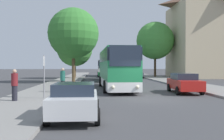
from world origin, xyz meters
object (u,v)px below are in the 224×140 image
at_px(tree_left_far, 75,49).
at_px(bus_stop_sign, 44,72).
at_px(parked_car_right_far, 136,74).
at_px(bus_front, 116,68).
at_px(pedestrian_waiting_far, 63,80).
at_px(tree_right_near, 155,41).
at_px(parked_car_right_near, 184,83).
at_px(bus_rear, 105,68).
at_px(parked_car_left_curb, 75,100).
at_px(pedestrian_waiting_near, 15,85).
at_px(tree_left_near, 73,33).
at_px(bus_middle, 110,68).

bearing_deg(tree_left_far, bus_stop_sign, -89.46).
bearing_deg(parked_car_right_far, bus_front, 74.05).
relative_size(pedestrian_waiting_far, tree_right_near, 0.18).
height_order(parked_car_right_near, pedestrian_waiting_far, pedestrian_waiting_far).
relative_size(bus_rear, parked_car_left_curb, 2.92).
relative_size(bus_front, tree_left_far, 1.50).
bearing_deg(pedestrian_waiting_near, bus_rear, -11.46).
xyz_separation_m(bus_front, parked_car_right_far, (5.20, 21.78, -1.14)).
xyz_separation_m(bus_rear, tree_right_near, (8.80, -6.24, 4.93)).
bearing_deg(tree_left_far, pedestrian_waiting_far, -87.73).
bearing_deg(parked_car_right_near, tree_right_near, -94.98).
bearing_deg(tree_left_near, parked_car_right_far, 51.99).
xyz_separation_m(parked_car_right_far, tree_left_far, (-10.44, -2.15, 4.16)).
xyz_separation_m(tree_left_far, tree_right_near, (14.12, 3.47, 1.71)).
bearing_deg(parked_car_left_curb, bus_middle, 83.57).
height_order(bus_rear, pedestrian_waiting_near, bus_rear).
height_order(parked_car_right_near, tree_right_near, tree_right_near).
height_order(bus_middle, parked_car_right_near, bus_middle).
relative_size(pedestrian_waiting_near, tree_left_near, 0.19).
distance_m(bus_rear, pedestrian_waiting_near, 38.32).
xyz_separation_m(parked_car_right_near, tree_right_near, (3.87, 26.64, 5.83)).
relative_size(bus_front, tree_right_near, 1.16).
distance_m(bus_middle, parked_car_left_curb, 27.12).
height_order(bus_front, parked_car_left_curb, bus_front).
height_order(pedestrian_waiting_far, tree_left_far, tree_left_far).
bearing_deg(bus_front, pedestrian_waiting_far, -140.71).
bearing_deg(bus_middle, bus_front, -91.13).
xyz_separation_m(bus_middle, tree_left_far, (-5.43, 5.65, 3.11)).
xyz_separation_m(parked_car_left_curb, tree_left_near, (-1.87, 22.24, 5.36)).
bearing_deg(tree_left_far, parked_car_left_curb, -85.55).
distance_m(bus_front, bus_stop_sign, 8.89).
relative_size(parked_car_right_far, pedestrian_waiting_far, 2.62).
bearing_deg(bus_rear, pedestrian_waiting_far, -95.51).
xyz_separation_m(pedestrian_waiting_far, tree_left_near, (-0.27, 13.01, 5.06)).
height_order(parked_car_right_near, pedestrian_waiting_near, pedestrian_waiting_near).
bearing_deg(pedestrian_waiting_near, parked_car_left_curb, -142.48).
height_order(parked_car_left_curb, pedestrian_waiting_far, pedestrian_waiting_far).
xyz_separation_m(parked_car_right_near, pedestrian_waiting_near, (-11.43, -4.87, 0.25)).
bearing_deg(tree_left_near, tree_right_near, 45.77).
relative_size(parked_car_right_far, pedestrian_waiting_near, 2.67).
xyz_separation_m(parked_car_right_near, tree_left_near, (-9.59, 12.81, 5.33)).
bearing_deg(parked_car_right_far, bus_stop_sign, 68.23).
bearing_deg(tree_left_far, parked_car_right_near, -66.13).
bearing_deg(pedestrian_waiting_far, parked_car_right_near, -74.61).
xyz_separation_m(bus_rear, bus_stop_sign, (-5.07, -36.70, 0.06)).
bearing_deg(tree_left_far, tree_left_near, -86.36).
bearing_deg(pedestrian_waiting_near, parked_car_right_near, -68.59).
height_order(parked_car_left_curb, bus_stop_sign, bus_stop_sign).
bearing_deg(bus_front, bus_stop_sign, -125.80).
relative_size(parked_car_right_far, tree_left_far, 0.62).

